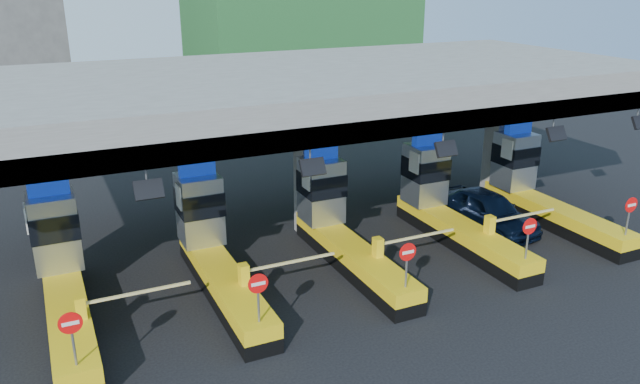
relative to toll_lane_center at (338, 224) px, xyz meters
name	(u,v)px	position (x,y,z in m)	size (l,w,h in m)	color
ground	(341,259)	(0.00, -0.28, -1.40)	(120.00, 120.00, 0.00)	black
toll_canopy	(310,91)	(0.00, 2.59, 4.74)	(28.00, 12.09, 7.00)	slate
toll_lane_far_left	(62,273)	(-10.00, 0.00, 0.00)	(4.43, 8.00, 4.16)	black
toll_lane_left	(212,246)	(-5.00, 0.00, 0.00)	(4.43, 8.00, 4.16)	black
toll_lane_center	(338,224)	(0.00, 0.00, 0.00)	(4.43, 8.00, 4.16)	black
toll_lane_right	(444,204)	(5.00, 0.00, 0.00)	(4.43, 8.00, 4.16)	black
toll_lane_far_right	(536,188)	(10.00, 0.00, 0.00)	(4.43, 8.00, 4.16)	black
van	(487,210)	(7.14, -0.22, -0.54)	(2.02, 5.01, 1.71)	black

